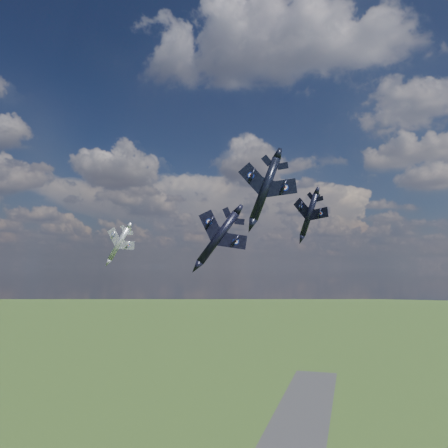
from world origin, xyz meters
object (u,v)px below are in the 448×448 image
(jet_high_navy, at_px, (309,215))
(jet_lead_navy, at_px, (218,237))
(jet_right_navy, at_px, (265,189))
(jet_left_silver, at_px, (119,244))

(jet_high_navy, bearing_deg, jet_lead_navy, -87.67)
(jet_lead_navy, height_order, jet_right_navy, jet_right_navy)
(jet_lead_navy, bearing_deg, jet_left_silver, 135.10)
(jet_lead_navy, bearing_deg, jet_high_navy, 55.78)
(jet_lead_navy, xyz_separation_m, jet_high_navy, (13.61, 34.11, 7.70))
(jet_lead_navy, xyz_separation_m, jet_right_navy, (11.89, -15.58, 5.84))
(jet_lead_navy, bearing_deg, jet_right_navy, -65.10)
(jet_right_navy, height_order, jet_high_navy, jet_high_navy)
(jet_high_navy, distance_m, jet_left_silver, 48.58)
(jet_right_navy, relative_size, jet_left_silver, 1.02)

